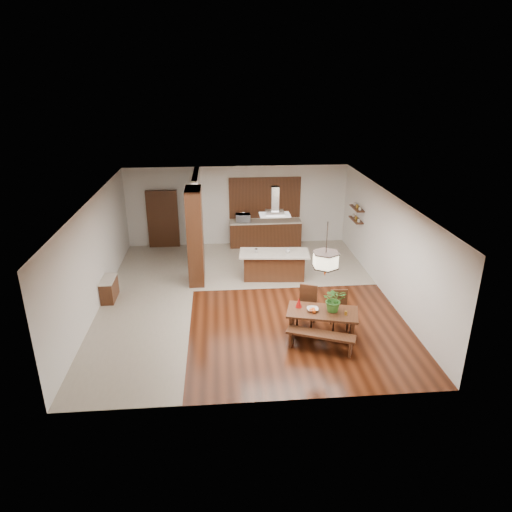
{
  "coord_description": "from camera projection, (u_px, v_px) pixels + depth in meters",
  "views": [
    {
      "loc": [
        -0.69,
        -11.62,
        5.87
      ],
      "look_at": [
        0.3,
        0.0,
        1.25
      ],
      "focal_mm": 32.0,
      "sensor_mm": 36.0,
      "label": 1
    }
  ],
  "objects": [
    {
      "name": "range_hood",
      "position": [
        275.0,
        201.0,
        13.3
      ],
      "size": [
        0.9,
        0.55,
        0.87
      ],
      "primitive_type": null,
      "color": "silver",
      "rests_on": "room_shell"
    },
    {
      "name": "dining_bench",
      "position": [
        320.0,
        342.0,
        10.4
      ],
      "size": [
        1.57,
        0.91,
        0.44
      ],
      "primitive_type": null,
      "rotation": [
        0.0,
        0.0,
        -0.39
      ],
      "color": "#331A0E",
      "rests_on": "ground"
    },
    {
      "name": "tile_hallway",
      "position": [
        148.0,
        301.0,
        12.76
      ],
      "size": [
        2.5,
        9.0,
        0.01
      ],
      "primitive_type": "cube",
      "color": "#B0A492",
      "rests_on": "ground"
    },
    {
      "name": "napkin_cone",
      "position": [
        299.0,
        303.0,
        10.92
      ],
      "size": [
        0.19,
        0.19,
        0.24
      ],
      "primitive_type": "cone",
      "rotation": [
        0.0,
        0.0,
        0.31
      ],
      "color": "#AA0F0C",
      "rests_on": "dining_table"
    },
    {
      "name": "rear_counter",
      "position": [
        265.0,
        233.0,
        16.78
      ],
      "size": [
        2.6,
        0.62,
        0.95
      ],
      "color": "#331A0E",
      "rests_on": "ground"
    },
    {
      "name": "soffit_band",
      "position": [
        245.0,
        198.0,
        11.92
      ],
      "size": [
        8.0,
        9.0,
        0.02
      ],
      "primitive_type": "cube",
      "color": "#432710",
      "rests_on": "room_shell"
    },
    {
      "name": "pendant_lantern",
      "position": [
        326.0,
        250.0,
        10.2
      ],
      "size": [
        0.64,
        0.64,
        1.31
      ],
      "primitive_type": null,
      "color": "beige",
      "rests_on": "room_shell"
    },
    {
      "name": "microwave",
      "position": [
        243.0,
        218.0,
        16.45
      ],
      "size": [
        0.52,
        0.36,
        0.29
      ],
      "primitive_type": "imported",
      "rotation": [
        0.0,
        0.0,
        -0.01
      ],
      "color": "silver",
      "rests_on": "rear_counter"
    },
    {
      "name": "foliage_plant",
      "position": [
        334.0,
        300.0,
        10.68
      ],
      "size": [
        0.57,
        0.5,
        0.59
      ],
      "primitive_type": "imported",
      "rotation": [
        0.0,
        0.0,
        -0.08
      ],
      "color": "#336F25",
      "rests_on": "dining_table"
    },
    {
      "name": "dining_table",
      "position": [
        322.0,
        318.0,
        10.84
      ],
      "size": [
        1.81,
        1.23,
        0.69
      ],
      "rotation": [
        0.0,
        0.0,
        -0.26
      ],
      "color": "#331A0E",
      "rests_on": "ground"
    },
    {
      "name": "kitchen_window",
      "position": [
        265.0,
        198.0,
        16.55
      ],
      "size": [
        2.6,
        0.08,
        1.5
      ],
      "primitive_type": "cube",
      "color": "#9A5E2E",
      "rests_on": "room_shell"
    },
    {
      "name": "partition_stub",
      "position": [
        198.0,
        216.0,
        15.39
      ],
      "size": [
        0.18,
        2.4,
        2.9
      ],
      "primitive_type": "cube",
      "color": "silver",
      "rests_on": "ground"
    },
    {
      "name": "shelf_lower",
      "position": [
        356.0,
        220.0,
        15.18
      ],
      "size": [
        0.26,
        0.9,
        0.04
      ],
      "primitive_type": "cube",
      "color": "#331A0E",
      "rests_on": "room_shell"
    },
    {
      "name": "fruit_bowl",
      "position": [
        313.0,
        309.0,
        10.79
      ],
      "size": [
        0.29,
        0.29,
        0.07
      ],
      "primitive_type": "imported",
      "rotation": [
        0.0,
        0.0,
        -0.1
      ],
      "color": "#C0B4A8",
      "rests_on": "dining_table"
    },
    {
      "name": "room_shell",
      "position": [
        245.0,
        228.0,
        12.22
      ],
      "size": [
        9.0,
        9.04,
        2.92
      ],
      "color": "#331509",
      "rests_on": "ground"
    },
    {
      "name": "shelf_upper",
      "position": [
        357.0,
        208.0,
        15.03
      ],
      "size": [
        0.26,
        0.9,
        0.04
      ],
      "primitive_type": "cube",
      "color": "#331A0E",
      "rests_on": "room_shell"
    },
    {
      "name": "hallway_doorway",
      "position": [
        163.0,
        219.0,
        16.46
      ],
      "size": [
        1.1,
        0.2,
        2.1
      ],
      "primitive_type": "cube",
      "color": "#331A0E",
      "rests_on": "ground"
    },
    {
      "name": "partition_pier",
      "position": [
        195.0,
        237.0,
        13.45
      ],
      "size": [
        0.45,
        1.0,
        2.9
      ],
      "primitive_type": "cube",
      "color": "#331A0E",
      "rests_on": "ground"
    },
    {
      "name": "hallway_console",
      "position": [
        109.0,
        289.0,
        12.75
      ],
      "size": [
        0.37,
        0.88,
        0.63
      ],
      "primitive_type": "cube",
      "color": "#331A0E",
      "rests_on": "ground"
    },
    {
      "name": "gold_ornament",
      "position": [
        346.0,
        313.0,
        10.59
      ],
      "size": [
        0.08,
        0.08,
        0.09
      ],
      "primitive_type": "cylinder",
      "rotation": [
        0.0,
        0.0,
        0.23
      ],
      "color": "gold",
      "rests_on": "dining_table"
    },
    {
      "name": "dining_chair_right",
      "position": [
        340.0,
        310.0,
        11.25
      ],
      "size": [
        0.45,
        0.45,
        0.95
      ],
      "primitive_type": null,
      "rotation": [
        0.0,
        0.0,
        -0.06
      ],
      "color": "#331A0E",
      "rests_on": "ground"
    },
    {
      "name": "dining_chair_left",
      "position": [
        306.0,
        307.0,
        11.37
      ],
      "size": [
        0.59,
        0.59,
        1.01
      ],
      "primitive_type": null,
      "rotation": [
        0.0,
        0.0,
        -0.4
      ],
      "color": "#331A0E",
      "rests_on": "ground"
    },
    {
      "name": "tile_kitchen",
      "position": [
        278.0,
        262.0,
        15.4
      ],
      "size": [
        5.5,
        4.0,
        0.01
      ],
      "primitive_type": "cube",
      "color": "#B0A492",
      "rests_on": "ground"
    },
    {
      "name": "island_cup",
      "position": [
        288.0,
        251.0,
        13.81
      ],
      "size": [
        0.17,
        0.17,
        0.1
      ],
      "primitive_type": "imported",
      "rotation": [
        0.0,
        0.0,
        -0.37
      ],
      "color": "silver",
      "rests_on": "kitchen_island"
    },
    {
      "name": "kitchen_island",
      "position": [
        274.0,
        265.0,
        14.04
      ],
      "size": [
        2.18,
        1.1,
        0.87
      ],
      "rotation": [
        0.0,
        0.0,
        -0.09
      ],
      "color": "#331A0E",
      "rests_on": "ground"
    }
  ]
}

